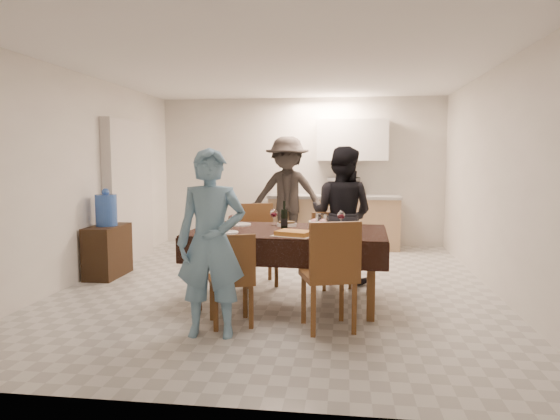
{
  "coord_description": "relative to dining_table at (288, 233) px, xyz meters",
  "views": [
    {
      "loc": [
        0.79,
        -5.89,
        1.55
      ],
      "look_at": [
        0.05,
        -0.3,
        0.96
      ],
      "focal_mm": 32.0,
      "sensor_mm": 36.0,
      "label": 1
    }
  ],
  "objects": [
    {
      "name": "water_pitcher",
      "position": [
        0.35,
        -0.05,
        0.13
      ],
      "size": [
        0.12,
        0.12,
        0.18
      ],
      "primitive_type": "cylinder",
      "color": "white",
      "rests_on": "dining_table"
    },
    {
      "name": "ceiling",
      "position": [
        -0.2,
        0.71,
        1.85
      ],
      "size": [
        5.0,
        6.0,
        0.02
      ],
      "primitive_type": "cube",
      "color": "white",
      "rests_on": "wall_back"
    },
    {
      "name": "kitchen_base_cabinet",
      "position": [
        0.4,
        3.39,
        -0.32
      ],
      "size": [
        2.2,
        0.6,
        0.86
      ],
      "primitive_type": "cube",
      "color": "tan",
      "rests_on": "floor"
    },
    {
      "name": "wall_left",
      "position": [
        -2.7,
        0.71,
        0.55
      ],
      "size": [
        0.02,
        6.0,
        2.6
      ],
      "primitive_type": "cube",
      "color": "silver",
      "rests_on": "floor"
    },
    {
      "name": "person_near",
      "position": [
        -0.55,
        -1.05,
        0.06
      ],
      "size": [
        0.63,
        0.45,
        1.63
      ],
      "primitive_type": "imported",
      "rotation": [
        0.0,
        0.0,
        0.11
      ],
      "color": "#6693B3",
      "rests_on": "floor"
    },
    {
      "name": "wine_bottle",
      "position": [
        -0.05,
        0.05,
        0.19
      ],
      "size": [
        0.07,
        0.07,
        0.3
      ],
      "primitive_type": null,
      "color": "black",
      "rests_on": "dining_table"
    },
    {
      "name": "plate_near_right",
      "position": [
        0.6,
        -0.3,
        0.04
      ],
      "size": [
        0.27,
        0.27,
        0.02
      ],
      "primitive_type": "cylinder",
      "color": "white",
      "rests_on": "dining_table"
    },
    {
      "name": "upper_cabinet",
      "position": [
        0.7,
        3.53,
        1.1
      ],
      "size": [
        1.2,
        0.34,
        0.7
      ],
      "primitive_type": "cube",
      "color": "white",
      "rests_on": "wall_back"
    },
    {
      "name": "chair_near_right",
      "position": [
        0.45,
        -0.85,
        -0.14
      ],
      "size": [
        0.57,
        0.58,
        0.54
      ],
      "rotation": [
        0.0,
        0.0,
        0.31
      ],
      "color": "brown",
      "rests_on": "floor"
    },
    {
      "name": "chair_far_right",
      "position": [
        0.45,
        0.67,
        -0.21
      ],
      "size": [
        0.53,
        0.54,
        0.48
      ],
      "rotation": [
        0.0,
        0.0,
        3.53
      ],
      "color": "brown",
      "rests_on": "floor"
    },
    {
      "name": "dining_table",
      "position": [
        0.0,
        0.0,
        0.0
      ],
      "size": [
        2.07,
        1.26,
        0.79
      ],
      "rotation": [
        0.0,
        0.0,
        -0.04
      ],
      "color": "black",
      "rests_on": "floor"
    },
    {
      "name": "plate_far_left",
      "position": [
        -0.6,
        0.3,
        0.04
      ],
      "size": [
        0.28,
        0.28,
        0.02
      ],
      "primitive_type": "cylinder",
      "color": "white",
      "rests_on": "dining_table"
    },
    {
      "name": "floor",
      "position": [
        -0.2,
        0.71,
        -0.75
      ],
      "size": [
        5.0,
        6.0,
        0.02
      ],
      "primitive_type": "cube",
      "color": "#BABBB5",
      "rests_on": "ground"
    },
    {
      "name": "person_kitchen",
      "position": [
        -0.35,
        2.94,
        0.19
      ],
      "size": [
        1.22,
        0.7,
        1.89
      ],
      "primitive_type": "imported",
      "color": "black",
      "rests_on": "floor"
    },
    {
      "name": "chair_far_left",
      "position": [
        -0.45,
        0.66,
        -0.15
      ],
      "size": [
        0.58,
        0.59,
        0.53
      ],
      "rotation": [
        0.0,
        0.0,
        3.51
      ],
      "color": "brown",
      "rests_on": "floor"
    },
    {
      "name": "wine_glass_c",
      "position": [
        -0.2,
        0.3,
        0.13
      ],
      "size": [
        0.09,
        0.09,
        0.19
      ],
      "primitive_type": null,
      "color": "white",
      "rests_on": "dining_table"
    },
    {
      "name": "console",
      "position": [
        -2.48,
        0.89,
        -0.42
      ],
      "size": [
        0.36,
        0.72,
        0.67
      ],
      "primitive_type": "cube",
      "color": "black",
      "rests_on": "floor"
    },
    {
      "name": "salad_bowl",
      "position": [
        0.3,
        0.18,
        0.08
      ],
      "size": [
        0.2,
        0.2,
        0.08
      ],
      "primitive_type": "cylinder",
      "color": "white",
      "rests_on": "dining_table"
    },
    {
      "name": "plate_far_right",
      "position": [
        0.6,
        0.3,
        0.04
      ],
      "size": [
        0.27,
        0.27,
        0.02
      ],
      "primitive_type": "cylinder",
      "color": "white",
      "rests_on": "dining_table"
    },
    {
      "name": "savoury_tart",
      "position": [
        0.1,
        -0.38,
        0.06
      ],
      "size": [
        0.46,
        0.4,
        0.05
      ],
      "primitive_type": "cube",
      "rotation": [
        0.0,
        0.0,
        -0.34
      ],
      "color": "#B88C36",
      "rests_on": "dining_table"
    },
    {
      "name": "chair_near_left",
      "position": [
        -0.45,
        -0.83,
        -0.22
      ],
      "size": [
        0.51,
        0.52,
        0.47
      ],
      "rotation": [
        0.0,
        0.0,
        0.37
      ],
      "color": "brown",
      "rests_on": "floor"
    },
    {
      "name": "kitchen_worktop",
      "position": [
        0.4,
        3.39,
        0.13
      ],
      "size": [
        2.24,
        0.64,
        0.05
      ],
      "primitive_type": "cube",
      "color": "#9D9C99",
      "rests_on": "kitchen_base_cabinet"
    },
    {
      "name": "wine_glass_b",
      "position": [
        0.55,
        0.25,
        0.13
      ],
      "size": [
        0.08,
        0.08,
        0.18
      ],
      "primitive_type": null,
      "color": "white",
      "rests_on": "dining_table"
    },
    {
      "name": "wine_glass_a",
      "position": [
        -0.55,
        -0.25,
        0.13
      ],
      "size": [
        0.08,
        0.08,
        0.18
      ],
      "primitive_type": null,
      "color": "white",
      "rests_on": "dining_table"
    },
    {
      "name": "wall_right",
      "position": [
        2.3,
        0.71,
        0.55
      ],
      "size": [
        0.02,
        6.0,
        2.6
      ],
      "primitive_type": "cube",
      "color": "silver",
      "rests_on": "floor"
    },
    {
      "name": "mushroom_dish",
      "position": [
        -0.05,
        0.28,
        0.05
      ],
      "size": [
        0.2,
        0.2,
        0.03
      ],
      "primitive_type": "cylinder",
      "color": "white",
      "rests_on": "dining_table"
    },
    {
      "name": "wall_front",
      "position": [
        -0.2,
        -2.29,
        0.55
      ],
      "size": [
        5.0,
        0.02,
        2.6
      ],
      "primitive_type": "cube",
      "color": "silver",
      "rests_on": "floor"
    },
    {
      "name": "water_jug",
      "position": [
        -2.48,
        0.89,
        0.12
      ],
      "size": [
        0.27,
        0.27,
        0.41
      ],
      "primitive_type": "cylinder",
      "color": "blue",
      "rests_on": "console"
    },
    {
      "name": "person_far",
      "position": [
        0.55,
        1.05,
        0.09
      ],
      "size": [
        0.99,
        0.89,
        1.69
      ],
      "primitive_type": "imported",
      "rotation": [
        0.0,
        0.0,
        2.78
      ],
      "color": "black",
      "rests_on": "floor"
    },
    {
      "name": "microwave",
      "position": [
        0.57,
        3.39,
        0.31
      ],
      "size": [
        0.55,
        0.37,
        0.31
      ],
      "primitive_type": "imported",
      "rotation": [
        0.0,
        0.0,
        3.14
      ],
      "color": "white",
      "rests_on": "kitchen_worktop"
    },
    {
      "name": "stub_partition",
      "position": [
        -2.62,
        1.91,
        0.3
      ],
      "size": [
        0.15,
        1.4,
        2.1
      ],
      "primitive_type": "cube",
      "color": "beige",
      "rests_on": "floor"
    },
    {
      "name": "plate_near_left",
      "position": [
        -0.6,
        -0.3,
        0.04
      ],
      "size": [
        0.25,
        0.25,
        0.01
      ],
      "primitive_type": "cylinder",
      "color": "white",
      "rests_on": "dining_table"
    },
    {
      "name": "wall_back",
      "position": [
        -0.2,
        3.71,
        0.55
      ],
      "size": [
        5.0,
        0.02,
        2.6
      ],
      "primitive_type": "cube",
      "color": "silver",
      "rests_on": "floor"
    }
  ]
}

